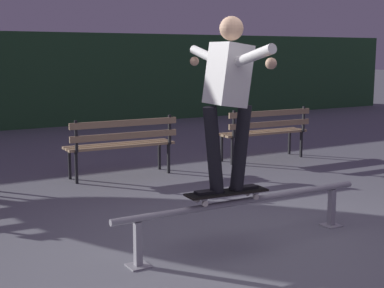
{
  "coord_description": "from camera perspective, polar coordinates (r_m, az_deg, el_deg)",
  "views": [
    {
      "loc": [
        -2.98,
        -3.99,
        1.78
      ],
      "look_at": [
        -0.1,
        0.89,
        0.85
      ],
      "focal_mm": 52.27,
      "sensor_mm": 36.0,
      "label": 1
    }
  ],
  "objects": [
    {
      "name": "skateboard",
      "position": [
        5.09,
        3.57,
        -5.01
      ],
      "size": [
        0.79,
        0.26,
        0.09
      ],
      "color": "black",
      "rests_on": "grind_rail"
    },
    {
      "name": "park_bench_left_center",
      "position": [
        8.06,
        -7.17,
        0.36
      ],
      "size": [
        1.61,
        0.46,
        0.88
      ],
      "color": "black",
      "rests_on": "ground"
    },
    {
      "name": "park_bench_right_center",
      "position": [
        9.37,
        7.51,
        1.6
      ],
      "size": [
        1.61,
        0.46,
        0.88
      ],
      "color": "black",
      "rests_on": "ground"
    },
    {
      "name": "skateboarder",
      "position": [
        4.94,
        3.71,
        5.57
      ],
      "size": [
        0.63,
        1.41,
        1.56
      ],
      "color": "black",
      "rests_on": "skateboard"
    },
    {
      "name": "grind_rail",
      "position": [
        5.25,
        5.46,
        -6.56
      ],
      "size": [
        2.68,
        0.18,
        0.45
      ],
      "color": "#9E9EA3",
      "rests_on": "ground"
    },
    {
      "name": "hedge_backdrop",
      "position": [
        14.17,
        -18.43,
        6.21
      ],
      "size": [
        24.0,
        1.2,
        2.27
      ],
      "primitive_type": "cube",
      "color": "#2D5B33",
      "rests_on": "ground"
    },
    {
      "name": "ground_plane",
      "position": [
        5.28,
        6.01,
        -10.41
      ],
      "size": [
        90.0,
        90.0,
        0.0
      ],
      "primitive_type": "plane",
      "color": "slate"
    }
  ]
}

